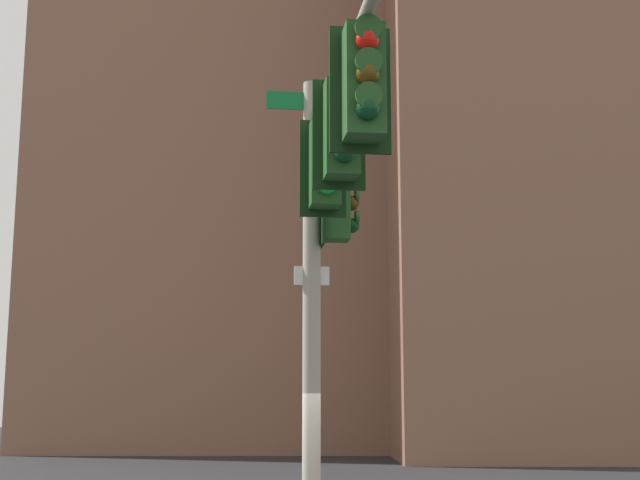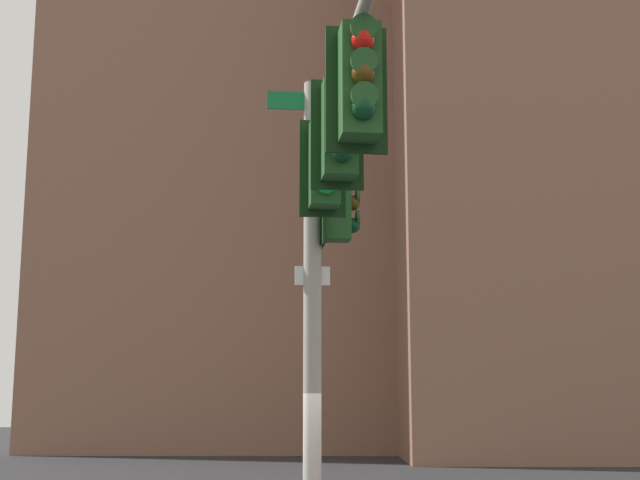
{
  "view_description": "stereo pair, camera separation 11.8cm",
  "coord_description": "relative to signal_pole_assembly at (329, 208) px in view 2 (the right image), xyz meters",
  "views": [
    {
      "loc": [
        11.58,
        0.45,
        2.33
      ],
      "look_at": [
        0.91,
        0.42,
        4.28
      ],
      "focal_mm": 51.53,
      "sensor_mm": 36.0,
      "label": 1
    },
    {
      "loc": [
        11.58,
        0.57,
        2.33
      ],
      "look_at": [
        0.91,
        0.42,
        4.28
      ],
      "focal_mm": 51.53,
      "sensor_mm": 36.0,
      "label": 2
    }
  ],
  "objects": [
    {
      "name": "building_brick_midblock",
      "position": [
        -37.58,
        11.31,
        16.71
      ],
      "size": [
        20.37,
        16.23,
        42.54
      ],
      "primitive_type": "cube",
      "color": "#845B47",
      "rests_on": "ground_plane"
    },
    {
      "name": "building_brick_farside",
      "position": [
        -56.24,
        -2.3,
        13.93
      ],
      "size": [
        21.84,
        19.26,
        36.98
      ],
      "primitive_type": "cube",
      "color": "brown",
      "rests_on": "ground_plane"
    },
    {
      "name": "building_brick_nearside",
      "position": [
        -45.45,
        -5.84,
        20.75
      ],
      "size": [
        19.91,
        19.9,
        50.62
      ],
      "primitive_type": "cube",
      "color": "#845B47",
      "rests_on": "ground_plane"
    },
    {
      "name": "signal_pole_assembly",
      "position": [
        0.0,
        0.0,
        0.0
      ],
      "size": [
        5.35,
        1.35,
        6.55
      ],
      "rotation": [
        0.0,
        0.0,
        0.12
      ],
      "color": "#9E998C",
      "rests_on": "ground_plane"
    }
  ]
}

